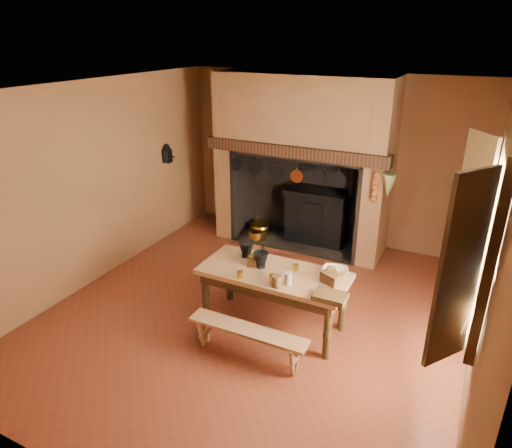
{
  "coord_description": "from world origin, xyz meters",
  "views": [
    {
      "loc": [
        2.22,
        -4.46,
        3.36
      ],
      "look_at": [
        -0.14,
        0.3,
        1.12
      ],
      "focal_mm": 32.0,
      "sensor_mm": 36.0,
      "label": 1
    }
  ],
  "objects_px": {
    "work_table": "(274,280)",
    "mixing_bowl": "(335,272)",
    "wicker_basket": "(332,277)",
    "bench_front": "(248,336)",
    "iron_range": "(318,215)",
    "coffee_grinder": "(252,261)"
  },
  "relations": [
    {
      "from": "work_table",
      "to": "mixing_bowl",
      "type": "height_order",
      "value": "mixing_bowl"
    },
    {
      "from": "work_table",
      "to": "wicker_basket",
      "type": "xyz_separation_m",
      "value": [
        0.69,
        0.05,
        0.19
      ]
    },
    {
      "from": "work_table",
      "to": "wicker_basket",
      "type": "height_order",
      "value": "wicker_basket"
    },
    {
      "from": "wicker_basket",
      "to": "bench_front",
      "type": "bearing_deg",
      "value": -108.86
    },
    {
      "from": "wicker_basket",
      "to": "iron_range",
      "type": "bearing_deg",
      "value": 136.94
    },
    {
      "from": "iron_range",
      "to": "wicker_basket",
      "type": "xyz_separation_m",
      "value": [
        1.04,
        -2.54,
        0.35
      ]
    },
    {
      "from": "mixing_bowl",
      "to": "wicker_basket",
      "type": "bearing_deg",
      "value": -83.29
    },
    {
      "from": "coffee_grinder",
      "to": "mixing_bowl",
      "type": "distance_m",
      "value": 0.98
    },
    {
      "from": "mixing_bowl",
      "to": "wicker_basket",
      "type": "xyz_separation_m",
      "value": [
        0.02,
        -0.19,
        0.03
      ]
    },
    {
      "from": "mixing_bowl",
      "to": "wicker_basket",
      "type": "relative_size",
      "value": 1.13
    },
    {
      "from": "coffee_grinder",
      "to": "wicker_basket",
      "type": "height_order",
      "value": "wicker_basket"
    },
    {
      "from": "iron_range",
      "to": "coffee_grinder",
      "type": "xyz_separation_m",
      "value": [
        0.06,
        -2.57,
        0.34
      ]
    },
    {
      "from": "work_table",
      "to": "bench_front",
      "type": "distance_m",
      "value": 0.76
    },
    {
      "from": "bench_front",
      "to": "wicker_basket",
      "type": "bearing_deg",
      "value": 46.48
    },
    {
      "from": "coffee_grinder",
      "to": "wicker_basket",
      "type": "bearing_deg",
      "value": -11.6
    },
    {
      "from": "wicker_basket",
      "to": "mixing_bowl",
      "type": "bearing_deg",
      "value": 121.37
    },
    {
      "from": "coffee_grinder",
      "to": "wicker_basket",
      "type": "relative_size",
      "value": 0.63
    },
    {
      "from": "work_table",
      "to": "coffee_grinder",
      "type": "distance_m",
      "value": 0.35
    },
    {
      "from": "bench_front",
      "to": "coffee_grinder",
      "type": "bearing_deg",
      "value": 112.8
    },
    {
      "from": "work_table",
      "to": "wicker_basket",
      "type": "distance_m",
      "value": 0.72
    },
    {
      "from": "work_table",
      "to": "mixing_bowl",
      "type": "bearing_deg",
      "value": 19.21
    },
    {
      "from": "iron_range",
      "to": "wicker_basket",
      "type": "bearing_deg",
      "value": -67.72
    }
  ]
}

